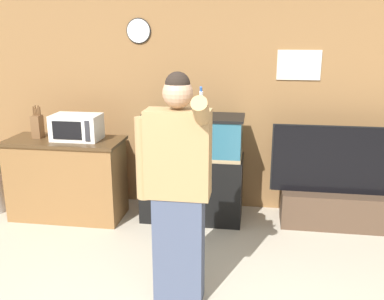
# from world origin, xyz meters

# --- Properties ---
(wall_back_paneled) EXTENTS (10.00, 0.08, 2.60)m
(wall_back_paneled) POSITION_xyz_m (-0.00, 2.89, 1.30)
(wall_back_paneled) COLOR olive
(wall_back_paneled) RESTS_ON ground_plane
(counter_island) EXTENTS (1.29, 0.59, 0.92)m
(counter_island) POSITION_xyz_m (-1.71, 2.28, 0.46)
(counter_island) COLOR brown
(counter_island) RESTS_ON ground_plane
(microwave) EXTENTS (0.52, 0.33, 0.28)m
(microwave) POSITION_xyz_m (-1.56, 2.30, 1.06)
(microwave) COLOR white
(microwave) RESTS_ON counter_island
(knife_block) EXTENTS (0.10, 0.12, 0.36)m
(knife_block) POSITION_xyz_m (-2.03, 2.32, 1.05)
(knife_block) COLOR brown
(knife_block) RESTS_ON counter_island
(aquarium_on_stand) EXTENTS (1.12, 0.49, 1.20)m
(aquarium_on_stand) POSITION_xyz_m (-0.30, 2.44, 0.60)
(aquarium_on_stand) COLOR black
(aquarium_on_stand) RESTS_ON ground_plane
(tv_on_stand) EXTENTS (1.60, 0.40, 1.12)m
(tv_on_stand) POSITION_xyz_m (1.37, 2.47, 0.33)
(tv_on_stand) COLOR #4C3828
(tv_on_stand) RESTS_ON ground_plane
(person_standing) EXTENTS (0.57, 0.43, 1.81)m
(person_standing) POSITION_xyz_m (-0.18, 0.91, 0.94)
(person_standing) COLOR #424C66
(person_standing) RESTS_ON ground_plane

